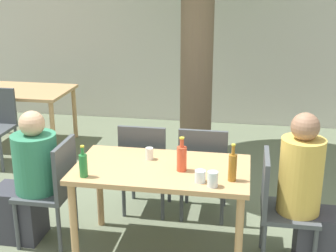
% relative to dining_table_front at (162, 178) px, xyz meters
% --- Properties ---
extents(ground_plane, '(30.00, 30.00, 0.00)m').
position_rel_dining_table_front_xyz_m(ground_plane, '(0.00, 0.00, -0.68)').
color(ground_plane, '#667056').
extents(cafe_building_wall, '(10.00, 0.08, 2.80)m').
position_rel_dining_table_front_xyz_m(cafe_building_wall, '(0.00, 3.74, 0.72)').
color(cafe_building_wall, beige).
rests_on(cafe_building_wall, ground_plane).
extents(dining_table_front, '(1.40, 0.78, 0.77)m').
position_rel_dining_table_front_xyz_m(dining_table_front, '(0.00, 0.00, 0.00)').
color(dining_table_front, tan).
rests_on(dining_table_front, ground_plane).
extents(dining_table_back, '(1.32, 0.89, 0.77)m').
position_rel_dining_table_front_xyz_m(dining_table_back, '(-2.36, 2.27, 0.00)').
color(dining_table_back, tan).
rests_on(dining_table_back, ground_plane).
extents(patio_chair_0, '(0.44, 0.44, 0.93)m').
position_rel_dining_table_front_xyz_m(patio_chair_0, '(-0.93, 0.00, -0.14)').
color(patio_chair_0, '#474C51').
rests_on(patio_chair_0, ground_plane).
extents(patio_chair_1, '(0.44, 0.44, 0.93)m').
position_rel_dining_table_front_xyz_m(patio_chair_1, '(0.93, 0.00, -0.14)').
color(patio_chair_1, '#474C51').
rests_on(patio_chair_1, ground_plane).
extents(patio_chair_2, '(0.44, 0.44, 0.93)m').
position_rel_dining_table_front_xyz_m(patio_chair_2, '(-0.28, 0.62, -0.14)').
color(patio_chair_2, '#474C51').
rests_on(patio_chair_2, ground_plane).
extents(patio_chair_3, '(0.44, 0.44, 0.93)m').
position_rel_dining_table_front_xyz_m(patio_chair_3, '(0.28, 0.62, -0.14)').
color(patio_chair_3, '#474C51').
rests_on(patio_chair_3, ground_plane).
extents(person_seated_0, '(0.59, 0.37, 1.18)m').
position_rel_dining_table_front_xyz_m(person_seated_0, '(-1.17, -0.00, -0.14)').
color(person_seated_0, '#383842').
rests_on(person_seated_0, ground_plane).
extents(person_seated_1, '(0.57, 0.33, 1.28)m').
position_rel_dining_table_front_xyz_m(person_seated_1, '(1.17, -0.00, -0.10)').
color(person_seated_1, '#383842').
rests_on(person_seated_1, ground_plane).
extents(amber_bottle_0, '(0.06, 0.06, 0.29)m').
position_rel_dining_table_front_xyz_m(amber_bottle_0, '(0.57, -0.16, 0.21)').
color(amber_bottle_0, '#9E661E').
rests_on(amber_bottle_0, dining_table_front).
extents(soda_bottle_1, '(0.08, 0.08, 0.28)m').
position_rel_dining_table_front_xyz_m(soda_bottle_1, '(0.17, -0.04, 0.20)').
color(soda_bottle_1, '#DB4C2D').
rests_on(soda_bottle_1, dining_table_front).
extents(green_bottle_2, '(0.06, 0.06, 0.25)m').
position_rel_dining_table_front_xyz_m(green_bottle_2, '(-0.55, -0.29, 0.19)').
color(green_bottle_2, '#287A38').
rests_on(green_bottle_2, dining_table_front).
extents(drinking_glass_0, '(0.08, 0.08, 0.09)m').
position_rel_dining_table_front_xyz_m(drinking_glass_0, '(0.33, -0.23, 0.14)').
color(drinking_glass_0, silver).
rests_on(drinking_glass_0, dining_table_front).
extents(drinking_glass_1, '(0.08, 0.08, 0.12)m').
position_rel_dining_table_front_xyz_m(drinking_glass_1, '(0.43, -0.29, 0.15)').
color(drinking_glass_1, silver).
rests_on(drinking_glass_1, dining_table_front).
extents(drinking_glass_2, '(0.06, 0.06, 0.10)m').
position_rel_dining_table_front_xyz_m(drinking_glass_2, '(-0.13, 0.15, 0.14)').
color(drinking_glass_2, silver).
rests_on(drinking_glass_2, dining_table_front).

